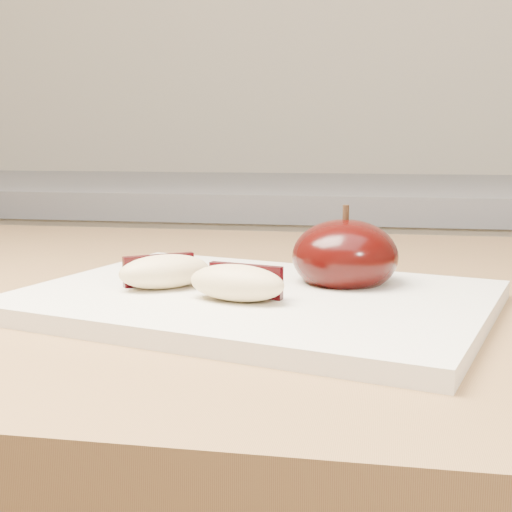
# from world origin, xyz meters

# --- Properties ---
(back_cabinet) EXTENTS (2.40, 0.62, 0.94)m
(back_cabinet) POSITION_xyz_m (0.00, 1.20, 0.47)
(back_cabinet) COLOR silver
(back_cabinet) RESTS_ON ground
(cutting_board) EXTENTS (0.36, 0.30, 0.01)m
(cutting_board) POSITION_xyz_m (-0.03, 0.41, 0.91)
(cutting_board) COLOR silver
(cutting_board) RESTS_ON island_counter
(apple_half) EXTENTS (0.10, 0.10, 0.07)m
(apple_half) POSITION_xyz_m (0.03, 0.45, 0.93)
(apple_half) COLOR black
(apple_half) RESTS_ON cutting_board
(apple_wedge_a) EXTENTS (0.07, 0.06, 0.02)m
(apple_wedge_a) POSITION_xyz_m (-0.10, 0.41, 0.92)
(apple_wedge_a) COLOR #D5BC87
(apple_wedge_a) RESTS_ON cutting_board
(apple_wedge_b) EXTENTS (0.07, 0.05, 0.02)m
(apple_wedge_b) POSITION_xyz_m (-0.04, 0.38, 0.92)
(apple_wedge_b) COLOR #D5BC87
(apple_wedge_b) RESTS_ON cutting_board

